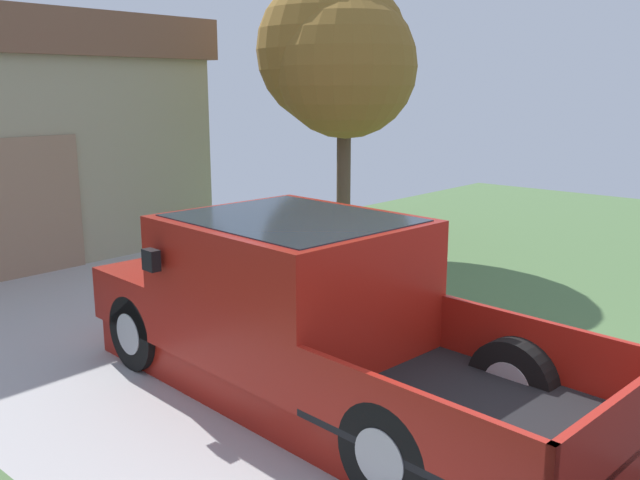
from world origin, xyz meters
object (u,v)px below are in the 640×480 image
at_px(pickup_truck, 299,314).
at_px(front_yard_tree, 341,59).
at_px(handbag, 355,327).
at_px(person_with_hat, 341,263).

bearing_deg(pickup_truck, front_yard_tree, 40.33).
xyz_separation_m(handbag, front_yard_tree, (3.42, 3.13, 3.24)).
xyz_separation_m(person_with_hat, front_yard_tree, (3.48, 2.96, 2.48)).
relative_size(pickup_truck, front_yard_tree, 1.14).
bearing_deg(pickup_truck, handbag, 22.14).
relative_size(pickup_truck, person_with_hat, 3.46).
xyz_separation_m(person_with_hat, handbag, (0.06, -0.16, -0.76)).
relative_size(pickup_truck, handbag, 12.95).
relative_size(person_with_hat, front_yard_tree, 0.33).
xyz_separation_m(pickup_truck, handbag, (1.47, 0.48, -0.64)).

